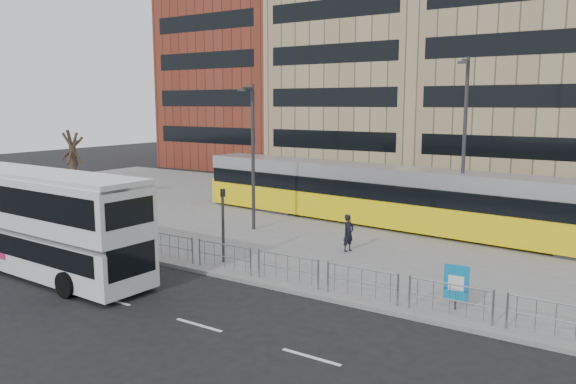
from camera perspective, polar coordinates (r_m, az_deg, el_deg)
The scene contains 14 objects.
ground at distance 21.91m, azimuth -5.87°, elevation -8.88°, with size 120.00×120.00×0.00m, color black.
plaza at distance 31.79m, azimuth 7.88°, elevation -3.13°, with size 64.00×24.00×0.15m, color slate.
kerb at distance 21.92m, azimuth -5.79°, elevation -8.66°, with size 64.00×0.25×0.17m, color gray.
building_row at distance 52.12m, azimuth 20.77°, elevation 15.28°, with size 70.40×18.40×31.20m.
pedestrian_barrier at distance 20.87m, azimuth -0.73°, elevation -6.93°, with size 32.07×0.07×1.10m.
road_markings at distance 18.48m, azimuth -11.40°, elevation -12.46°, with size 62.00×0.12×0.01m, color white.
double_decker_bus at distance 23.89m, azimuth -23.44°, elevation -2.60°, with size 10.31×2.91×4.09m.
tram at distance 30.02m, azimuth 12.47°, elevation -0.70°, with size 27.30×5.04×3.20m.
ad_panel at distance 18.92m, azimuth 16.72°, elevation -8.91°, with size 0.79×0.13×1.48m.
pedestrian at distance 25.22m, azimuth 6.15°, elevation -4.16°, with size 0.61×0.40×1.68m, color black.
traffic_light_west at distance 23.30m, azimuth -6.63°, elevation -2.40°, with size 0.18×0.22×3.10m.
lamp_post_west at distance 29.00m, azimuth -3.65°, elevation 4.17°, with size 0.45×1.04×7.51m.
lamp_post_east at distance 28.38m, azimuth 17.44°, elevation 4.91°, with size 0.45×1.04×8.72m.
bare_tree at distance 40.26m, azimuth -21.18°, elevation 6.09°, with size 3.97×3.97×6.76m.
Camera 1 is at (13.20, -16.15, 6.71)m, focal length 35.00 mm.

